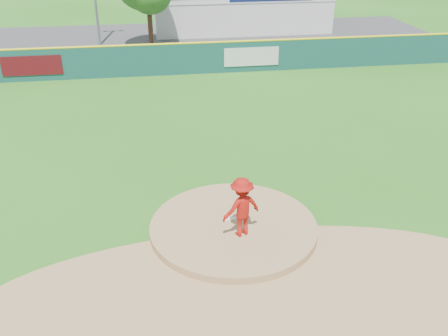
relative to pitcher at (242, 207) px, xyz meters
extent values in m
plane|color=#286B19|center=(-0.15, 0.58, -1.24)|extent=(120.00, 120.00, 0.00)
cylinder|color=#9E774C|center=(-0.15, 0.58, -1.24)|extent=(5.50, 5.50, 0.50)
cube|color=white|center=(-0.15, 0.88, -0.97)|extent=(0.60, 0.15, 0.04)
cylinder|color=#9E774C|center=(-0.15, -2.42, -1.24)|extent=(15.40, 15.40, 0.01)
cube|color=#38383A|center=(-0.15, 27.58, -1.23)|extent=(44.00, 16.00, 0.02)
imported|color=#A6130E|center=(0.00, 0.00, 0.00)|extent=(1.46, 1.14, 1.98)
imported|color=white|center=(-4.31, 21.77, -0.63)|extent=(4.67, 3.17, 1.19)
cube|color=silver|center=(5.85, 32.58, 0.36)|extent=(15.00, 8.00, 3.20)
cube|color=white|center=(5.85, 28.56, 1.76)|extent=(15.00, 0.06, 0.55)
cube|color=#510B11|center=(-9.57, 18.50, -0.24)|extent=(3.60, 0.04, 1.20)
cube|color=silver|center=(4.15, 18.50, -0.24)|extent=(3.60, 0.04, 1.20)
cube|color=#144240|center=(-0.15, 18.58, -0.24)|extent=(40.00, 0.10, 2.00)
cylinder|color=yellow|center=(-0.15, 18.58, 0.76)|extent=(40.00, 0.14, 0.14)
cylinder|color=#382314|center=(-2.15, 25.58, 0.06)|extent=(0.36, 0.36, 2.60)
cylinder|color=#382314|center=(12.85, 36.58, -0.44)|extent=(0.40, 0.40, 1.60)
camera|label=1|loc=(-2.58, -12.92, 8.14)|focal=40.00mm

